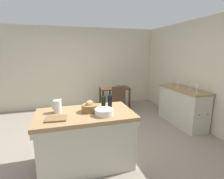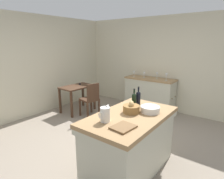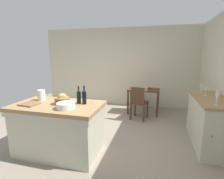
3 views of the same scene
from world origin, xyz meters
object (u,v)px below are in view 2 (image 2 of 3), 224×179
wine_glass_right (134,73)px  wooden_chair (91,99)px  wine_bottle_dark (138,98)px  cutting_board (123,127)px  bread_basket (131,108)px  side_cabinet (149,94)px  pitcher (105,114)px  wine_glass_left (157,74)px  wine_glass_far_left (166,76)px  writing_desk (77,90)px  wine_bottle_amber (134,100)px  wash_bowl (150,109)px  wine_glass_middle (144,74)px  island_table (130,140)px

wine_glass_right → wooden_chair: bearing=160.4°
wooden_chair → wine_bottle_dark: 2.02m
cutting_board → bread_basket: bearing=21.3°
bread_basket → side_cabinet: bearing=20.3°
pitcher → wine_glass_left: 3.12m
wooden_chair → bread_basket: size_ratio=3.63×
wooden_chair → wine_glass_left: 1.93m
pitcher → bread_basket: bearing=-12.2°
side_cabinet → wine_glass_far_left: size_ratio=7.50×
writing_desk → wine_bottle_dark: 2.55m
wine_bottle_amber → wine_bottle_dark: bearing=-8.6°
wooden_chair → pitcher: size_ratio=3.77×
wine_glass_far_left → bread_basket: bearing=-169.7°
pitcher → wine_bottle_amber: bearing=0.3°
bread_basket → wine_bottle_dark: wine_bottle_dark is taller
wash_bowl → wine_bottle_dark: 0.36m
wine_glass_right → wine_bottle_dark: bearing=-147.6°
wine_bottle_amber → wine_glass_left: size_ratio=1.74×
wash_bowl → wine_glass_right: 2.79m
cutting_board → wine_glass_far_left: size_ratio=1.51×
wine_glass_right → cutting_board: bearing=-151.4°
side_cabinet → wine_glass_middle: 0.60m
wash_bowl → bread_basket: bearing=131.5°
island_table → wine_bottle_dark: bearing=15.9°
wash_bowl → wine_glass_middle: wine_glass_middle is taller
pitcher → wine_bottle_amber: (0.74, 0.00, 0.02)m
wooden_chair → wash_bowl: (-0.92, -2.11, 0.45)m
wine_glass_middle → wine_glass_right: wine_glass_right is taller
island_table → pitcher: size_ratio=6.28×
side_cabinet → bread_basket: (-2.51, -0.93, 0.49)m
pitcher → wine_bottle_amber: 0.74m
wine_bottle_amber → writing_desk: bearing=68.5°
wash_bowl → bread_basket: (-0.19, 0.21, 0.02)m
bread_basket → wine_glass_right: size_ratio=1.51×
side_cabinet → wine_bottle_dark: wine_bottle_dark is taller
island_table → cutting_board: cutting_board is taller
pitcher → wine_glass_right: (2.94, 1.31, 0.05)m
wine_bottle_amber → wine_glass_far_left: (2.21, 0.34, 0.05)m
wine_bottle_dark → pitcher: bearing=179.1°
bread_basket → wine_bottle_dark: bearing=14.2°
cutting_board → wine_glass_middle: bearing=23.6°
side_cabinet → cutting_board: 3.24m
wash_bowl → wine_glass_right: wine_glass_right is taller
pitcher → cutting_board: pitcher is taller
side_cabinet → wine_glass_left: bearing=-73.8°
wash_bowl → wine_bottle_dark: wine_bottle_dark is taller
island_table → side_cabinet: side_cabinet is taller
writing_desk → pitcher: bearing=-125.2°
side_cabinet → wine_glass_left: 0.61m
wash_bowl → wine_glass_left: wine_glass_left is taller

